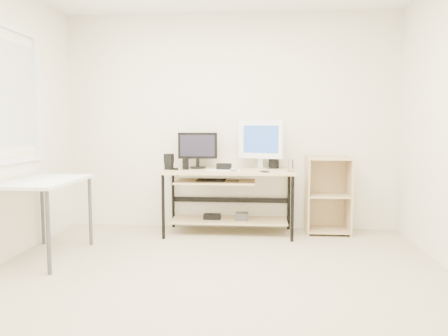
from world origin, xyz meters
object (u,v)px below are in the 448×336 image
desk (227,188)px  side_table (44,188)px  audio_controller (186,164)px  black_monitor (198,148)px  shelf_unit (327,194)px  white_imac (261,141)px

desk → side_table: bearing=-147.3°
side_table → audio_controller: size_ratio=7.15×
desk → black_monitor: size_ratio=3.21×
shelf_unit → audio_controller: 1.70m
shelf_unit → white_imac: white_imac is taller
desk → side_table: (-1.65, -1.06, 0.13)m
side_table → desk: bearing=32.7°
white_imac → desk: bearing=-140.4°
black_monitor → side_table: bearing=-141.4°
desk → shelf_unit: (1.18, 0.16, -0.09)m
desk → audio_controller: size_ratio=10.73×
black_monitor → shelf_unit: bearing=-4.2°
desk → black_monitor: black_monitor is taller
shelf_unit → white_imac: (-0.79, -0.01, 0.63)m
black_monitor → audio_controller: (-0.12, -0.16, -0.17)m
desk → audio_controller: 0.55m
shelf_unit → audio_controller: size_ratio=6.44×
shelf_unit → black_monitor: size_ratio=1.92×
shelf_unit → white_imac: 1.01m
side_table → shelf_unit: size_ratio=1.11×
black_monitor → audio_controller: 0.27m
side_table → black_monitor: size_ratio=2.14×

